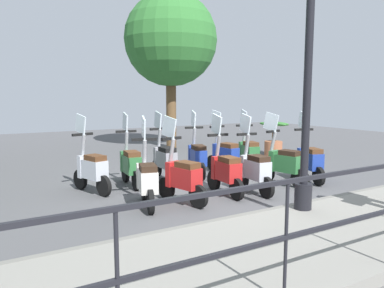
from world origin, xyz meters
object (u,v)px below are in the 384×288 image
Objects in this scene: potted_palm at (273,141)px; scooter_near_1 at (283,163)px; lamp_post_near at (307,91)px; scooter_far_0 at (248,152)px; tree_distant at (171,40)px; scooter_near_2 at (254,169)px; scooter_far_3 at (164,159)px; scooter_far_1 at (225,154)px; scooter_far_2 at (197,156)px; scooter_near_4 at (182,177)px; scooter_near_5 at (147,179)px; scooter_far_4 at (130,163)px; scooter_far_5 at (91,168)px; scooter_near_0 at (309,160)px; scooter_near_3 at (225,170)px.

potted_palm is 4.04m from scooter_near_1.
scooter_far_0 is at bearing -25.72° from lamp_post_near.
scooter_near_2 is at bearing 166.60° from tree_distant.
scooter_far_3 is (1.92, 0.99, 0.00)m from scooter_near_2.
scooter_far_1 and scooter_far_2 have the same top height.
scooter_near_4 is 2.71m from scooter_far_1.
tree_distant reaches higher than scooter_far_0.
lamp_post_near is at bearing 141.49° from potted_palm.
scooter_far_1 is at bearing 116.94° from potted_palm.
scooter_near_2 is 1.00× the size of scooter_far_1.
scooter_near_5 is at bearing 46.00° from lamp_post_near.
scooter_near_4 is 1.69m from scooter_far_4.
potted_palm is at bearing -147.94° from tree_distant.
scooter_far_5 reaches higher than potted_palm.
tree_distant reaches higher than scooter_far_2.
scooter_near_2 is (-0.16, 1.69, 0.00)m from scooter_near_0.
scooter_near_1 is 3.93m from scooter_far_5.
scooter_near_5 is (0.21, 2.16, 0.00)m from scooter_near_2.
scooter_far_3 reaches higher than potted_palm.
scooter_far_4 is at bearing 47.40° from scooter_near_1.
scooter_far_2 is at bearing 111.39° from potted_palm.
scooter_near_0 and scooter_far_2 have the same top height.
scooter_near_2 is at bearing -127.50° from scooter_far_4.
scooter_far_1 is at bearing -93.80° from scooter_far_3.
scooter_near_3 is (1.72, 0.25, -1.47)m from lamp_post_near.
tree_distant is 8.00m from scooter_near_5.
scooter_far_3 is 0.89m from scooter_far_4.
scooter_far_1 is 1.00× the size of scooter_far_3.
scooter_near_2 and scooter_far_4 have the same top height.
scooter_near_1 and scooter_far_2 have the same top height.
lamp_post_near is 2.65× the size of scooter_near_5.
tree_distant is 5.04m from potted_palm.
potted_palm is 6.47m from scooter_far_5.
scooter_near_5 is at bearing 118.41° from potted_palm.
lamp_post_near is 2.65× the size of scooter_near_1.
scooter_near_4 is 2.22m from scooter_far_2.
scooter_near_3 is 0.98m from scooter_near_4.
scooter_far_0 is 1.00× the size of scooter_far_1.
tree_distant is at bearing 32.06° from potted_palm.
scooter_far_4 is at bearing 82.93° from scooter_far_1.
scooter_near_2 is 2.15m from scooter_far_0.
scooter_near_0 is 1.69m from scooter_near_2.
tree_distant is 3.55× the size of scooter_near_3.
lamp_post_near reaches higher than scooter_far_5.
lamp_post_near is 3.83m from scooter_far_3.
scooter_near_2 reaches higher than potted_palm.
scooter_far_1 and scooter_far_4 have the same top height.
scooter_near_4 is 1.00× the size of scooter_far_4.
scooter_near_3 is at bearing 161.49° from tree_distant.
scooter_far_1 is (1.79, -0.57, 0.00)m from scooter_near_2.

